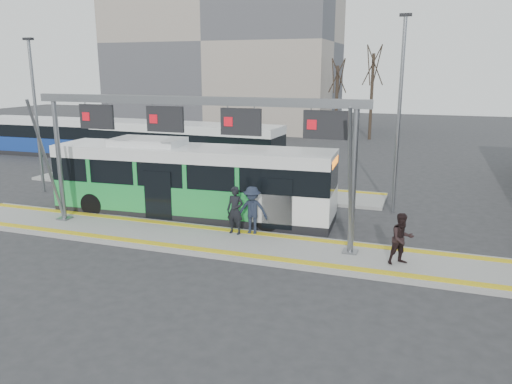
{
  "coord_description": "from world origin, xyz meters",
  "views": [
    {
      "loc": [
        7.76,
        -16.08,
        6.28
      ],
      "look_at": [
        1.12,
        3.0,
        1.31
      ],
      "focal_mm": 35.0,
      "sensor_mm": 36.0,
      "label": 1
    }
  ],
  "objects_px": {
    "passenger_a": "(235,210)",
    "hero_bus": "(192,182)",
    "passenger_c": "(252,210)",
    "gantry": "(193,126)",
    "passenger_b": "(402,239)"
  },
  "relations": [
    {
      "from": "passenger_a",
      "to": "hero_bus",
      "type": "bearing_deg",
      "value": 149.45
    },
    {
      "from": "hero_bus",
      "to": "passenger_c",
      "type": "height_order",
      "value": "hero_bus"
    },
    {
      "from": "hero_bus",
      "to": "gantry",
      "type": "bearing_deg",
      "value": -64.73
    },
    {
      "from": "passenger_b",
      "to": "hero_bus",
      "type": "bearing_deg",
      "value": 126.11
    },
    {
      "from": "gantry",
      "to": "hero_bus",
      "type": "distance_m",
      "value": 4.14
    },
    {
      "from": "passenger_c",
      "to": "gantry",
      "type": "bearing_deg",
      "value": -165.08
    },
    {
      "from": "gantry",
      "to": "passenger_b",
      "type": "relative_size",
      "value": 7.68
    },
    {
      "from": "gantry",
      "to": "passenger_c",
      "type": "xyz_separation_m",
      "value": [
        1.97,
        0.85,
        -3.23
      ]
    },
    {
      "from": "hero_bus",
      "to": "passenger_a",
      "type": "xyz_separation_m",
      "value": [
        2.84,
        -2.07,
        -0.47
      ]
    },
    {
      "from": "passenger_b",
      "to": "passenger_a",
      "type": "bearing_deg",
      "value": 135.38
    },
    {
      "from": "passenger_a",
      "to": "gantry",
      "type": "bearing_deg",
      "value": -149.17
    },
    {
      "from": "gantry",
      "to": "passenger_a",
      "type": "relative_size",
      "value": 7.06
    },
    {
      "from": "passenger_c",
      "to": "passenger_b",
      "type": "bearing_deg",
      "value": -21.43
    },
    {
      "from": "passenger_b",
      "to": "gantry",
      "type": "bearing_deg",
      "value": 141.99
    },
    {
      "from": "passenger_b",
      "to": "passenger_c",
      "type": "relative_size",
      "value": 0.92
    }
  ]
}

